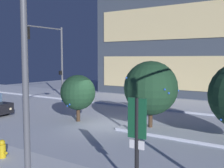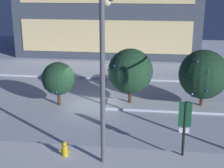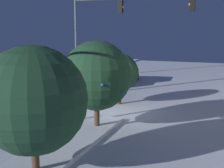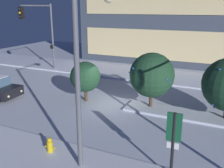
{
  "view_description": "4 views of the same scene",
  "coord_description": "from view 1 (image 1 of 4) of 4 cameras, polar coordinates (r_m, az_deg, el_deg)",
  "views": [
    {
      "loc": [
        9.1,
        -12.9,
        3.72
      ],
      "look_at": [
        -0.09,
        0.68,
        2.25
      ],
      "focal_mm": 45.71,
      "sensor_mm": 36.0,
      "label": 1
    },
    {
      "loc": [
        3.89,
        -19.85,
        7.58
      ],
      "look_at": [
        1.5,
        -0.47,
        1.58
      ],
      "focal_mm": 54.16,
      "sensor_mm": 36.0,
      "label": 2
    },
    {
      "loc": [
        14.07,
        5.3,
        4.03
      ],
      "look_at": [
        2.37,
        0.96,
        1.87
      ],
      "focal_mm": 50.8,
      "sensor_mm": 36.0,
      "label": 3
    },
    {
      "loc": [
        6.97,
        -14.85,
        6.25
      ],
      "look_at": [
        0.52,
        -1.14,
        1.77
      ],
      "focal_mm": 41.78,
      "sensor_mm": 36.0,
      "label": 4
    }
  ],
  "objects": [
    {
      "name": "street_lamp_arched",
      "position": [
        9.98,
        -12.89,
        10.42
      ],
      "size": [
        0.64,
        3.47,
        7.03
      ],
      "rotation": [
        0.0,
        0.0,
        1.65
      ],
      "color": "#565960",
      "rests_on": "ground"
    },
    {
      "name": "curb_strip_far",
      "position": [
        23.45,
        10.85,
        -3.93
      ],
      "size": [
        52.0,
        5.2,
        0.14
      ],
      "primitive_type": "cube",
      "color": "silver",
      "rests_on": "ground"
    },
    {
      "name": "decorated_tree_right_of_median",
      "position": [
        14.87,
        7.77,
        -0.8
      ],
      "size": [
        2.82,
        2.8,
        3.6
      ],
      "color": "#473323",
      "rests_on": "ground"
    },
    {
      "name": "median_strip",
      "position": [
        13.97,
        18.68,
        -10.31
      ],
      "size": [
        9.0,
        1.8,
        0.14
      ],
      "primitive_type": "cube",
      "color": "silver",
      "rests_on": "ground"
    },
    {
      "name": "fire_hydrant",
      "position": [
        11.31,
        -21.1,
        -12.37
      ],
      "size": [
        0.48,
        0.26,
        0.81
      ],
      "color": "gold",
      "rests_on": "ground"
    },
    {
      "name": "traffic_light_corner_far_left",
      "position": [
        26.02,
        -12.46,
        6.68
      ],
      "size": [
        0.32,
        4.37,
        6.59
      ],
      "rotation": [
        0.0,
        0.0,
        -1.57
      ],
      "color": "#565960",
      "rests_on": "ground"
    },
    {
      "name": "ground",
      "position": [
        16.22,
        -1.08,
        -8.15
      ],
      "size": [
        52.0,
        52.0,
        0.0
      ],
      "primitive_type": "plane",
      "color": "silver"
    },
    {
      "name": "parking_info_sign",
      "position": [
        7.99,
        5.02,
        -9.71
      ],
      "size": [
        0.55,
        0.12,
        2.65
      ],
      "rotation": [
        0.0,
        0.0,
        1.61
      ],
      "color": "black",
      "rests_on": "ground"
    },
    {
      "name": "decorated_tree_left_of_median",
      "position": [
        16.92,
        -6.82,
        -1.7
      ],
      "size": [
        2.07,
        2.07,
        2.76
      ],
      "color": "#473323",
      "rests_on": "ground"
    }
  ]
}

